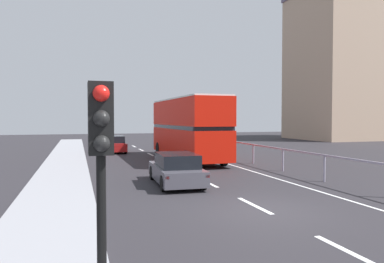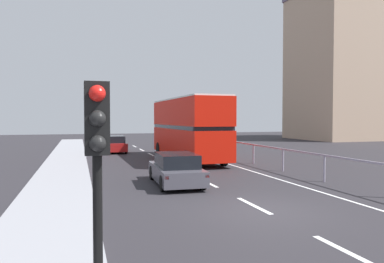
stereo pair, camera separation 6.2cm
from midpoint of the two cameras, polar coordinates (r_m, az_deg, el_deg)
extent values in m
cube|color=#28252A|center=(11.97, 10.97, -12.05)|extent=(75.74, 120.00, 0.10)
cube|color=gray|center=(10.63, -21.27, -13.30)|extent=(2.57, 80.00, 0.14)
cube|color=silver|center=(8.87, 23.42, -16.90)|extent=(0.16, 2.36, 0.01)
cube|color=silver|center=(12.47, 9.66, -11.22)|extent=(0.16, 2.36, 0.01)
cube|color=silver|center=(16.50, 2.57, -7.93)|extent=(0.16, 2.36, 0.01)
cube|color=silver|center=(20.71, -1.63, -5.88)|extent=(0.16, 2.36, 0.01)
cube|color=silver|center=(25.01, -4.39, -4.52)|extent=(0.16, 2.36, 0.01)
cube|color=silver|center=(29.37, -6.32, -3.55)|extent=(0.16, 2.36, 0.01)
cube|color=silver|center=(33.75, -7.75, -2.83)|extent=(0.16, 2.36, 0.01)
cube|color=silver|center=(38.15, -8.85, -2.28)|extent=(0.16, 2.36, 0.01)
cube|color=silver|center=(21.42, 7.83, -5.64)|extent=(0.12, 46.00, 0.01)
cube|color=gray|center=(22.02, 11.65, -2.33)|extent=(0.08, 42.00, 0.08)
cylinder|color=gray|center=(17.69, 19.90, -5.42)|extent=(0.10, 0.10, 1.20)
cylinder|color=gray|center=(20.56, 14.00, -4.33)|extent=(0.10, 0.10, 1.20)
cylinder|color=gray|center=(23.61, 9.59, -3.48)|extent=(0.10, 0.10, 1.20)
cylinder|color=gray|center=(26.77, 6.21, -2.81)|extent=(0.10, 0.10, 1.20)
cylinder|color=gray|center=(30.00, 3.56, -2.28)|extent=(0.10, 0.10, 1.20)
cylinder|color=gray|center=(33.29, 1.43, -1.85)|extent=(0.10, 0.10, 1.20)
cylinder|color=gray|center=(36.62, -0.32, -1.50)|extent=(0.10, 0.10, 1.20)
cylinder|color=gray|center=(39.98, -1.78, -1.20)|extent=(0.10, 0.10, 1.20)
cube|color=tan|center=(56.93, 24.17, 8.97)|extent=(16.59, 11.31, 19.80)
cube|color=red|center=(25.27, -0.60, -1.59)|extent=(2.61, 10.52, 1.81)
cube|color=black|center=(25.23, -0.60, 0.73)|extent=(2.63, 10.10, 0.24)
cube|color=red|center=(25.22, -0.60, 2.95)|extent=(2.61, 10.52, 1.72)
cube|color=silver|center=(25.25, -0.60, 5.01)|extent=(2.56, 10.31, 0.10)
cube|color=black|center=(30.28, -3.54, -0.83)|extent=(2.23, 0.07, 1.27)
cube|color=yellow|center=(30.26, -3.55, 3.61)|extent=(1.49, 0.06, 0.28)
cylinder|color=black|center=(28.73, -5.05, -2.68)|extent=(0.29, 1.00, 1.00)
cylinder|color=black|center=(29.32, -0.71, -2.58)|extent=(0.29, 1.00, 1.00)
cylinder|color=black|center=(21.53, -0.60, -4.25)|extent=(0.29, 1.00, 1.00)
cylinder|color=black|center=(22.31, 5.00, -4.04)|extent=(0.29, 1.00, 1.00)
cube|color=#47454E|center=(16.08, -2.44, -6.44)|extent=(1.99, 4.42, 0.61)
cube|color=black|center=(15.80, -2.28, -4.44)|extent=(1.68, 2.46, 0.56)
cube|color=red|center=(13.84, -3.83, -7.18)|extent=(0.16, 0.07, 0.12)
cube|color=red|center=(14.20, 2.48, -6.94)|extent=(0.16, 0.07, 0.12)
cylinder|color=black|center=(17.40, -6.06, -6.36)|extent=(0.23, 0.65, 0.64)
cylinder|color=black|center=(17.70, -0.84, -6.20)|extent=(0.23, 0.65, 0.64)
cylinder|color=black|center=(14.54, -4.39, -8.02)|extent=(0.23, 0.65, 0.64)
cylinder|color=black|center=(14.90, 1.81, -7.77)|extent=(0.23, 0.65, 0.64)
cylinder|color=black|center=(4.84, -14.05, -11.57)|extent=(0.12, 0.12, 3.17)
cube|color=black|center=(4.70, -14.16, 1.97)|extent=(0.30, 0.30, 0.90)
sphere|color=red|center=(4.54, -14.08, 5.76)|extent=(0.20, 0.20, 0.20)
sphere|color=black|center=(4.53, -14.05, 1.97)|extent=(0.20, 0.20, 0.20)
sphere|color=black|center=(4.54, -14.02, -1.82)|extent=(0.20, 0.20, 0.20)
cube|color=maroon|center=(31.93, -11.89, -2.23)|extent=(1.74, 4.61, 0.66)
cube|color=black|center=(31.66, -11.86, -1.16)|extent=(1.53, 2.54, 0.56)
cube|color=red|center=(29.60, -12.93, -2.25)|extent=(0.16, 0.06, 0.12)
cube|color=red|center=(29.76, -10.01, -2.21)|extent=(0.16, 0.06, 0.12)
cylinder|color=black|center=(33.47, -13.48, -2.37)|extent=(0.20, 0.64, 0.64)
cylinder|color=black|center=(33.61, -10.82, -2.33)|extent=(0.20, 0.64, 0.64)
cylinder|color=black|center=(30.29, -13.06, -2.82)|extent=(0.20, 0.64, 0.64)
cylinder|color=black|center=(30.45, -10.13, -2.78)|extent=(0.20, 0.64, 0.64)
camera|label=1|loc=(0.03, -89.91, 0.00)|focal=34.43mm
camera|label=2|loc=(0.03, 90.09, 0.00)|focal=34.43mm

